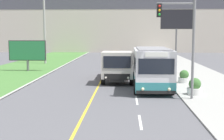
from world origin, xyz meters
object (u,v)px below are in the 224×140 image
(billboard_large, at_px, (177,22))
(planter_round_near, at_px, (195,87))
(dump_truck, at_px, (118,67))
(city_bus, at_px, (152,69))
(billboard_small, at_px, (27,51))
(traffic_light_mast, at_px, (183,35))
(planter_round_second, at_px, (184,77))
(utility_pole_far, at_px, (44,24))

(billboard_large, distance_m, planter_round_near, 25.25)
(dump_truck, xyz_separation_m, billboard_large, (7.81, 19.23, 4.33))
(city_bus, distance_m, dump_truck, 4.25)
(city_bus, xyz_separation_m, billboard_small, (-12.28, 10.56, 0.63))
(dump_truck, height_order, planter_round_near, dump_truck)
(billboard_small, bearing_deg, traffic_light_mast, -45.03)
(dump_truck, height_order, planter_round_second, dump_truck)
(city_bus, distance_m, traffic_light_mast, 4.31)
(billboard_small, relative_size, planter_round_near, 3.63)
(planter_round_second, bearing_deg, billboard_large, 82.85)
(billboard_small, distance_m, planter_round_second, 16.98)
(dump_truck, height_order, traffic_light_mast, traffic_light_mast)
(planter_round_near, bearing_deg, billboard_large, 83.75)
(city_bus, height_order, planter_round_second, city_bus)
(city_bus, height_order, dump_truck, city_bus)
(billboard_small, relative_size, planter_round_second, 3.87)
(city_bus, height_order, planter_round_near, city_bus)
(billboard_large, distance_m, billboard_small, 21.60)
(dump_truck, relative_size, billboard_small, 1.79)
(dump_truck, distance_m, planter_round_second, 5.41)
(traffic_light_mast, bearing_deg, billboard_large, 81.71)
(dump_truck, height_order, billboard_large, billboard_large)
(billboard_large, distance_m, planter_round_second, 20.48)
(billboard_large, xyz_separation_m, planter_round_second, (-2.47, -19.68, -5.11))
(traffic_light_mast, height_order, planter_round_second, traffic_light_mast)
(planter_round_second, bearing_deg, billboard_small, 153.25)
(dump_truck, relative_size, traffic_light_mast, 1.15)
(utility_pole_far, xyz_separation_m, traffic_light_mast, (14.02, -22.00, -1.27))
(traffic_light_mast, bearing_deg, billboard_small, 134.97)
(traffic_light_mast, distance_m, planter_round_second, 7.18)
(city_bus, bearing_deg, dump_truck, 126.60)
(utility_pole_far, bearing_deg, planter_round_near, -53.90)
(planter_round_near, relative_size, planter_round_second, 1.06)
(traffic_light_mast, distance_m, billboard_small, 19.59)
(city_bus, xyz_separation_m, planter_round_near, (2.58, -1.95, -0.96))
(utility_pole_far, relative_size, traffic_light_mast, 1.66)
(billboard_small, xyz_separation_m, planter_round_second, (15.09, -7.61, -1.62))
(dump_truck, bearing_deg, planter_round_second, -4.85)
(traffic_light_mast, height_order, billboard_large, billboard_large)
(city_bus, bearing_deg, billboard_large, 76.88)
(planter_round_second, bearing_deg, dump_truck, 175.15)
(city_bus, relative_size, planter_round_second, 5.72)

